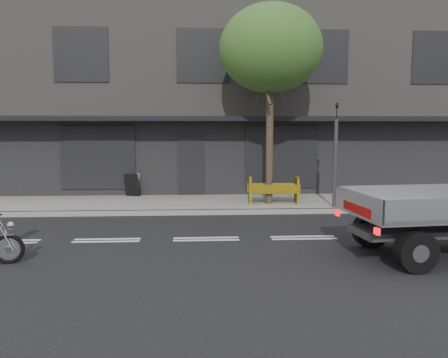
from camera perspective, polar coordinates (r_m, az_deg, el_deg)
ground at (r=10.76m, az=-2.34°, el=-7.86°), size 80.00×80.00×0.00m
sidewalk at (r=15.34m, az=-2.58°, el=-3.22°), size 32.00×3.20×0.15m
kerb at (r=13.77m, az=-2.51°, el=-4.35°), size 32.00×0.20×0.15m
building_main at (r=21.76m, az=-2.79°, el=10.03°), size 26.00×10.00×8.00m
street_tree at (r=15.03m, az=6.11°, el=16.48°), size 3.40×3.40×6.74m
traffic_light_pole at (r=14.47m, az=14.33°, el=2.28°), size 0.12×0.12×3.50m
construction_barrier at (r=14.72m, az=6.63°, el=-1.48°), size 1.74×0.75×0.96m
sandwich_board at (r=16.76m, az=-11.97°, el=-0.78°), size 0.61×0.48×0.86m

